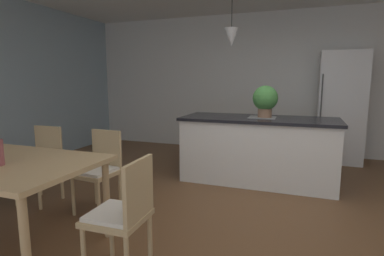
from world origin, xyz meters
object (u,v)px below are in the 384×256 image
(kitchen_island, at_px, (258,149))
(refrigerator, at_px, (340,108))
(chair_kitchen_end, at_px, (123,213))
(chair_far_right, at_px, (99,168))
(chair_far_left, at_px, (41,161))
(potted_plant_on_island, at_px, (265,100))

(kitchen_island, xyz_separation_m, refrigerator, (1.17, 1.57, 0.48))
(chair_kitchen_end, bearing_deg, chair_far_right, 134.46)
(chair_far_left, bearing_deg, chair_kitchen_end, -27.66)
(chair_far_right, height_order, chair_far_left, same)
(chair_kitchen_end, xyz_separation_m, kitchen_island, (0.60, 2.47, -0.01))
(refrigerator, bearing_deg, chair_kitchen_end, -113.65)
(chair_far_left, xyz_separation_m, potted_plant_on_island, (2.34, 1.59, 0.67))
(chair_kitchen_end, relative_size, potted_plant_on_island, 1.98)
(chair_far_left, distance_m, kitchen_island, 2.77)
(chair_far_right, distance_m, kitchen_island, 2.16)
(chair_kitchen_end, xyz_separation_m, potted_plant_on_island, (0.67, 2.47, 0.67))
(chair_far_left, relative_size, refrigerator, 0.46)
(chair_far_right, bearing_deg, chair_far_left, 179.99)
(chair_far_left, bearing_deg, chair_far_right, -0.01)
(chair_far_left, distance_m, potted_plant_on_island, 2.91)
(chair_kitchen_end, height_order, potted_plant_on_island, potted_plant_on_island)
(chair_far_right, xyz_separation_m, chair_kitchen_end, (0.86, -0.88, 0.00))
(chair_far_right, height_order, kitchen_island, kitchen_island)
(chair_kitchen_end, height_order, kitchen_island, kitchen_island)
(chair_far_right, bearing_deg, kitchen_island, 47.48)
(refrigerator, bearing_deg, chair_far_left, -137.41)
(chair_far_left, xyz_separation_m, chair_kitchen_end, (1.67, -0.88, 0.00))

